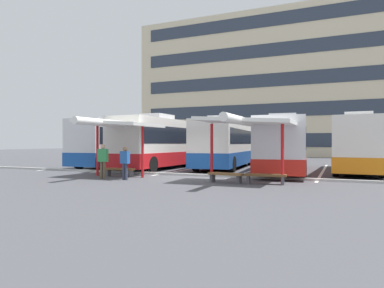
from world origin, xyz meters
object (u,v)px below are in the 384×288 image
Objects in this scene: coach_bus_0 at (125,144)px; bench_1 at (226,175)px; waiting_shelter_1 at (244,122)px; bench_0 at (120,170)px; coach_bus_3 at (285,146)px; bench_2 at (265,176)px; waiting_shelter_0 at (116,124)px; coach_bus_4 at (359,145)px; waiting_passenger_0 at (103,159)px; coach_bus_2 at (226,145)px; coach_bus_1 at (168,144)px; waiting_passenger_1 at (125,161)px.

coach_bus_0 is 13.94m from bench_1.
waiting_shelter_1 is at bearing -34.93° from coach_bus_0.
coach_bus_0 is 14.70m from waiting_shelter_1.
bench_0 and bench_1 have the same top height.
bench_0 is (-7.76, -6.88, -1.28)m from coach_bus_3.
waiting_shelter_0 is at bearing 179.38° from bench_2.
coach_bus_3 is (12.71, -0.88, -0.14)m from coach_bus_0.
waiting_shelter_1 is (12.02, -8.40, 0.99)m from coach_bus_0.
waiting_shelter_1 is at bearing -119.28° from coach_bus_4.
waiting_shelter_0 is at bearing 87.32° from waiting_passenger_0.
bench_1 is (6.17, -0.21, -2.48)m from waiting_shelter_0.
coach_bus_0 is 1.13× the size of coach_bus_4.
coach_bus_3 is at bearing 91.68° from bench_2.
coach_bus_2 is at bearing 68.65° from bench_0.
waiting_passenger_0 reaches higher than bench_1.
bench_2 is at bearing -0.62° from waiting_shelter_0.
bench_0 is at bearing -84.18° from coach_bus_1.
waiting_passenger_0 is (-7.81, -8.25, -0.59)m from coach_bus_3.
coach_bus_1 is at bearing -174.53° from coach_bus_4.
coach_bus_2 is at bearing 159.25° from coach_bus_3.
waiting_shelter_0 is 2.90× the size of waiting_passenger_0.
waiting_passenger_0 is at bearing -61.79° from coach_bus_0.
coach_bus_4 is at bearing 1.79° from coach_bus_0.
coach_bus_2 is 5.75× the size of bench_2.
waiting_passenger_1 reaches higher than bench_2.
bench_0 is (0.00, 0.31, -2.48)m from waiting_shelter_0.
coach_bus_2 is at bearing 71.12° from waiting_passenger_0.
waiting_shelter_0 is at bearing -144.51° from coach_bus_4.
waiting_passenger_0 is (-0.05, -1.06, -1.78)m from waiting_shelter_0.
bench_1 is 0.92× the size of bench_2.
bench_1 is (-5.91, -8.82, -1.33)m from coach_bus_4.
coach_bus_3 is 10.45m from bench_0.
waiting_shelter_0 reaches higher than bench_0.
coach_bus_0 is at bearing 147.72° from bench_2.
coach_bus_0 is at bearing 124.27° from waiting_passenger_1.
waiting_passenger_1 is at bearing -76.80° from coach_bus_1.
coach_bus_2 reaches higher than bench_1.
bench_1 is at bearing -176.03° from bench_2.
coach_bus_0 is 1.13× the size of coach_bus_2.
waiting_shelter_0 is at bearing -58.49° from coach_bus_0.
waiting_shelter_0 is 2.48m from waiting_passenger_1.
bench_2 is at bearing -32.28° from coach_bus_0.
coach_bus_4 is 5.94× the size of waiting_passenger_0.
bench_0 is 0.37× the size of waiting_shelter_1.
waiting_shelter_0 is (-3.34, -8.86, 1.13)m from coach_bus_2.
coach_bus_0 is 7.04× the size of bench_1.
coach_bus_0 is 11.05m from waiting_passenger_1.
waiting_shelter_1 is (7.07, -0.32, -0.07)m from waiting_shelter_0.
waiting_shelter_0 is (0.72, -7.38, 1.04)m from coach_bus_1.
coach_bus_3 is at bearing -3.98° from coach_bus_0.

